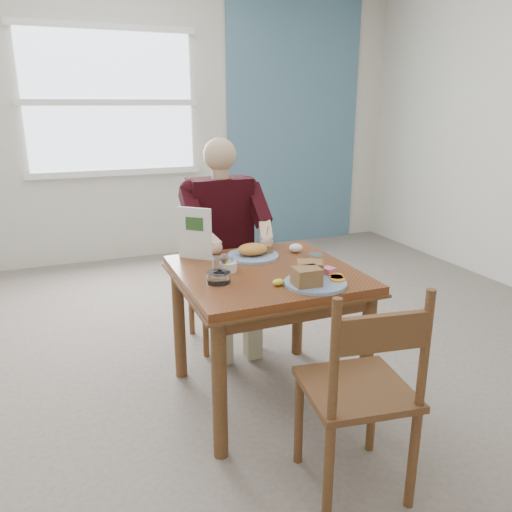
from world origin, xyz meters
name	(u,v)px	position (x,y,z in m)	size (l,w,h in m)	color
floor	(265,395)	(0.00, 0.00, 0.00)	(6.00, 6.00, 0.00)	#61594F
wall_back	(152,123)	(0.00, 3.00, 1.40)	(5.50, 5.50, 0.00)	beige
accent_panel	(294,121)	(1.60, 2.98, 1.40)	(1.60, 0.02, 2.80)	slate
lemon_wedge	(279,282)	(-0.03, -0.24, 0.77)	(0.06, 0.04, 0.03)	yellow
napkin	(296,248)	(0.29, 0.24, 0.78)	(0.08, 0.07, 0.05)	white
metal_dish	(316,255)	(0.36, 0.13, 0.76)	(0.09, 0.09, 0.01)	silver
window	(111,102)	(-0.40, 2.97, 1.60)	(1.72, 0.04, 1.42)	white
table	(266,290)	(0.00, 0.00, 0.64)	(0.92, 0.92, 0.75)	brown
chair_far	(220,273)	(0.00, 0.80, 0.48)	(0.42, 0.42, 0.95)	brown
chair_near	(361,392)	(0.07, -0.81, 0.48)	(0.48, 0.48, 0.95)	brown
diner	(224,229)	(0.00, 0.71, 0.81)	(0.53, 0.56, 1.39)	tan
near_plate	(313,277)	(0.12, -0.28, 0.79)	(0.35, 0.35, 0.10)	white
far_plate	(253,252)	(0.02, 0.24, 0.78)	(0.31, 0.31, 0.08)	white
caddy	(228,267)	(-0.19, 0.05, 0.78)	(0.11, 0.11, 0.07)	white
shakers	(220,264)	(-0.24, 0.04, 0.80)	(0.11, 0.07, 0.10)	white
creamer	(219,277)	(-0.29, -0.09, 0.78)	(0.15, 0.15, 0.05)	white
menu	(195,233)	(-0.29, 0.33, 0.90)	(0.16, 0.14, 0.29)	white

